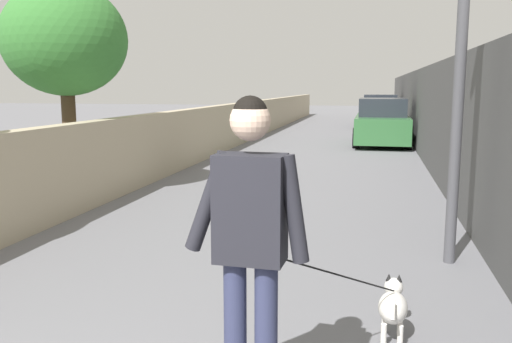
# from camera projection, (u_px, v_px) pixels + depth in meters

# --- Properties ---
(ground_plane) EXTENTS (80.00, 80.00, 0.00)m
(ground_plane) POSITION_uv_depth(u_px,v_px,m) (317.00, 156.00, 15.14)
(ground_plane) COLOR slate
(wall_left) EXTENTS (48.00, 0.30, 1.38)m
(wall_left) POSITION_uv_depth(u_px,v_px,m) (193.00, 136.00, 13.73)
(wall_left) COLOR tan
(wall_left) RESTS_ON ground
(fence_right) EXTENTS (48.00, 0.30, 2.44)m
(fence_right) POSITION_uv_depth(u_px,v_px,m) (437.00, 118.00, 12.40)
(fence_right) COLOR #4C4C4C
(fence_right) RESTS_ON ground
(tree_left_mid) EXTENTS (2.11, 2.11, 3.68)m
(tree_left_mid) POSITION_uv_depth(u_px,v_px,m) (65.00, 41.00, 9.22)
(tree_left_mid) COLOR #473523
(tree_left_mid) RESTS_ON ground
(lamp_post) EXTENTS (0.36, 0.36, 4.03)m
(lamp_post) POSITION_uv_depth(u_px,v_px,m) (464.00, 4.00, 5.58)
(lamp_post) COLOR #4C4C51
(lamp_post) RESTS_ON ground
(person_skateboarder) EXTENTS (0.24, 0.71, 1.81)m
(person_skateboarder) POSITION_uv_depth(u_px,v_px,m) (250.00, 232.00, 2.95)
(person_skateboarder) COLOR #333859
(person_skateboarder) RESTS_ON skateboard
(dog) EXTENTS (1.58, 0.95, 1.06)m
(dog) POSITION_uv_depth(u_px,v_px,m) (393.00, 305.00, 4.15)
(dog) COLOR white
(dog) RESTS_ON ground
(car_near) EXTENTS (4.06, 1.80, 1.54)m
(car_near) POSITION_uv_depth(u_px,v_px,m) (382.00, 123.00, 17.99)
(car_near) COLOR #336B38
(car_near) RESTS_ON ground
(car_far) EXTENTS (3.95, 1.80, 1.54)m
(car_far) POSITION_uv_depth(u_px,v_px,m) (380.00, 112.00, 25.77)
(car_far) COLOR black
(car_far) RESTS_ON ground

